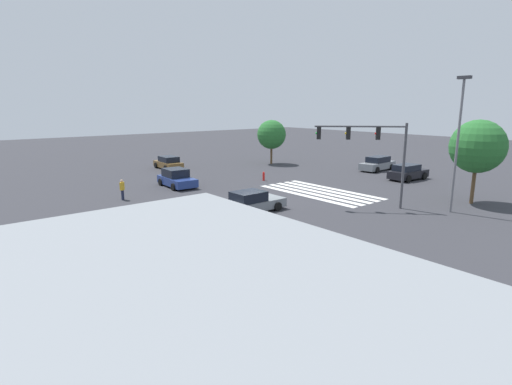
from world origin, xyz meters
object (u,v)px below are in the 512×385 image
object	(u,v)px
tree_corner_a	(272,135)
car_2	(378,164)
tree_corner_b	(478,147)
fire_hydrant	(264,176)
traffic_signal_mast	(372,145)
car_4	(168,163)
car_0	(408,172)
car_1	(177,178)
pedestrian	(122,189)
street_light_pole_a	(458,134)
car_3	(251,202)

from	to	relation	value
tree_corner_a	car_2	bearing A→B (deg)	-152.86
tree_corner_b	fire_hydrant	world-z (taller)	tree_corner_b
traffic_signal_mast	car_4	distance (m)	25.47
car_0	car_1	distance (m)	22.07
traffic_signal_mast	tree_corner_b	distance (m)	8.05
car_0	car_4	bearing A→B (deg)	128.12
traffic_signal_mast	pedestrian	xyz separation A→B (m)	(13.33, 12.55, -3.54)
street_light_pole_a	car_1	bearing A→B (deg)	27.38
car_4	car_2	bearing A→B (deg)	-128.81
pedestrian	fire_hydrant	world-z (taller)	pedestrian
car_1	fire_hydrant	distance (m)	8.32
car_0	car_4	xyz separation A→B (m)	(20.93, 14.83, -0.04)
street_light_pole_a	fire_hydrant	bearing A→B (deg)	7.67
car_2	tree_corner_a	bearing A→B (deg)	-66.39
car_0	tree_corner_a	xyz separation A→B (m)	(16.56, 3.06, 2.88)
street_light_pole_a	pedestrian	bearing A→B (deg)	42.02
car_2	fire_hydrant	size ratio (longest dim) A/B	5.77
tree_corner_b	car_0	bearing A→B (deg)	-32.51
traffic_signal_mast	tree_corner_a	bearing A→B (deg)	-68.75
car_2	car_3	world-z (taller)	car_2
car_3	street_light_pole_a	bearing A→B (deg)	-40.25
car_1	tree_corner_b	bearing A→B (deg)	38.46
car_3	traffic_signal_mast	bearing A→B (deg)	-32.08
car_1	car_3	bearing A→B (deg)	1.61
car_1	fire_hydrant	size ratio (longest dim) A/B	5.20
street_light_pole_a	tree_corner_b	xyz separation A→B (m)	(0.18, -3.65, -1.08)
pedestrian	tree_corner_a	size ratio (longest dim) A/B	0.29
tree_corner_a	fire_hydrant	xyz separation A→B (m)	(-8.04, 8.08, -3.18)
pedestrian	tree_corner_b	world-z (taller)	tree_corner_b
traffic_signal_mast	car_0	world-z (taller)	traffic_signal_mast
traffic_signal_mast	tree_corner_b	size ratio (longest dim) A/B	0.97
car_4	tree_corner_b	size ratio (longest dim) A/B	0.72
pedestrian	tree_corner_b	size ratio (longest dim) A/B	0.26
traffic_signal_mast	car_2	xyz separation A→B (m)	(9.37, -14.89, -3.67)
pedestrian	fire_hydrant	size ratio (longest dim) A/B	1.84
pedestrian	tree_corner_b	xyz separation A→B (m)	(-17.40, -19.49, 3.32)
car_1	tree_corner_a	size ratio (longest dim) A/B	0.83
fire_hydrant	street_light_pole_a	bearing A→B (deg)	-172.33
traffic_signal_mast	fire_hydrant	xyz separation A→B (m)	(12.64, -1.02, -3.98)
car_4	pedestrian	bearing A→B (deg)	142.85
car_3	fire_hydrant	bearing A→B (deg)	44.76
tree_corner_b	street_light_pole_a	bearing A→B (deg)	92.78
car_4	pedestrian	world-z (taller)	pedestrian
car_0	car_2	size ratio (longest dim) A/B	0.89
car_3	car_1	bearing A→B (deg)	87.77
pedestrian	car_1	bearing A→B (deg)	67.49
tree_corner_a	tree_corner_b	xyz separation A→B (m)	(-24.74, 2.16, 0.58)
car_2	tree_corner_a	size ratio (longest dim) A/B	0.92
car_2	car_3	size ratio (longest dim) A/B	1.06
traffic_signal_mast	car_0	xyz separation A→B (m)	(4.12, -12.16, -3.68)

